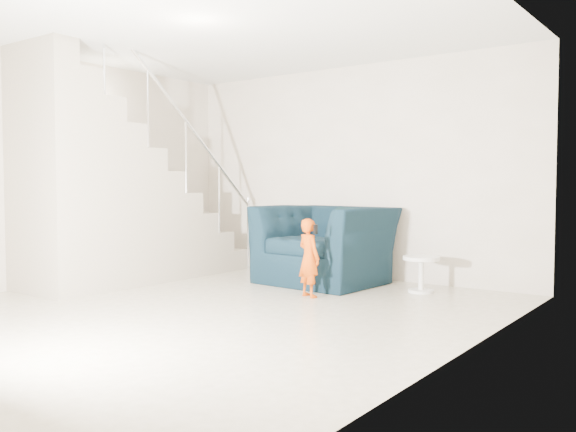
{
  "coord_description": "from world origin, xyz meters",
  "views": [
    {
      "loc": [
        4.02,
        -4.07,
        1.19
      ],
      "look_at": [
        0.15,
        1.2,
        0.85
      ],
      "focal_mm": 38.0,
      "sensor_mm": 36.0,
      "label": 1
    }
  ],
  "objects_px": {
    "staircase": "(111,205)",
    "side_table": "(421,268)",
    "toddler": "(309,258)",
    "armchair": "(325,245)"
  },
  "relations": [
    {
      "from": "staircase",
      "to": "side_table",
      "type": "bearing_deg",
      "value": 26.37
    },
    {
      "from": "side_table",
      "to": "toddler",
      "type": "bearing_deg",
      "value": -131.77
    },
    {
      "from": "armchair",
      "to": "toddler",
      "type": "distance_m",
      "value": 0.96
    },
    {
      "from": "staircase",
      "to": "armchair",
      "type": "bearing_deg",
      "value": 37.17
    },
    {
      "from": "armchair",
      "to": "side_table",
      "type": "bearing_deg",
      "value": 6.75
    },
    {
      "from": "toddler",
      "to": "side_table",
      "type": "distance_m",
      "value": 1.28
    },
    {
      "from": "armchair",
      "to": "toddler",
      "type": "xyz_separation_m",
      "value": [
        0.37,
        -0.88,
        -0.05
      ]
    },
    {
      "from": "toddler",
      "to": "staircase",
      "type": "relative_size",
      "value": 0.23
    },
    {
      "from": "armchair",
      "to": "side_table",
      "type": "distance_m",
      "value": 1.23
    },
    {
      "from": "toddler",
      "to": "armchair",
      "type": "bearing_deg",
      "value": -46.84
    }
  ]
}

